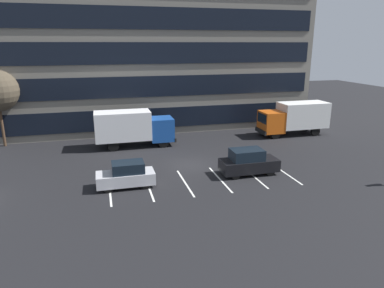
% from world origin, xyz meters
% --- Properties ---
extents(ground_plane, '(120.00, 120.00, 0.00)m').
position_xyz_m(ground_plane, '(0.00, 0.00, 0.00)').
color(ground_plane, black).
extents(office_building, '(36.92, 13.95, 21.60)m').
position_xyz_m(office_building, '(0.00, 17.95, 10.80)').
color(office_building, slate).
rests_on(office_building, ground_plane).
extents(lot_markings, '(14.14, 5.40, 0.01)m').
position_xyz_m(lot_markings, '(-0.00, -3.94, 0.00)').
color(lot_markings, silver).
rests_on(lot_markings, ground_plane).
extents(box_truck_blue, '(7.97, 2.64, 3.69)m').
position_xyz_m(box_truck_blue, '(-4.16, 6.85, 2.08)').
color(box_truck_blue, '#194799').
rests_on(box_truck_blue, ground_plane).
extents(box_truck_orange, '(8.04, 2.66, 3.73)m').
position_xyz_m(box_truck_orange, '(14.22, 6.93, 2.10)').
color(box_truck_orange, '#D85914').
rests_on(box_truck_orange, ground_plane).
extents(suv_black, '(4.63, 1.96, 2.09)m').
position_xyz_m(suv_black, '(3.97, -3.43, 1.01)').
color(suv_black, black).
rests_on(suv_black, ground_plane).
extents(suv_silver, '(4.20, 1.78, 1.90)m').
position_xyz_m(suv_silver, '(-5.74, -3.55, 0.92)').
color(suv_silver, silver).
rests_on(suv_silver, ground_plane).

